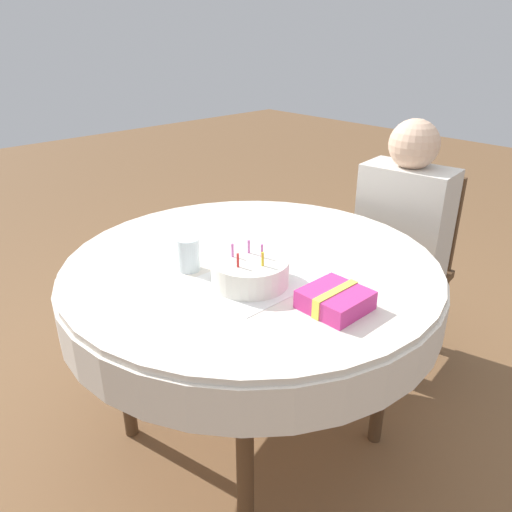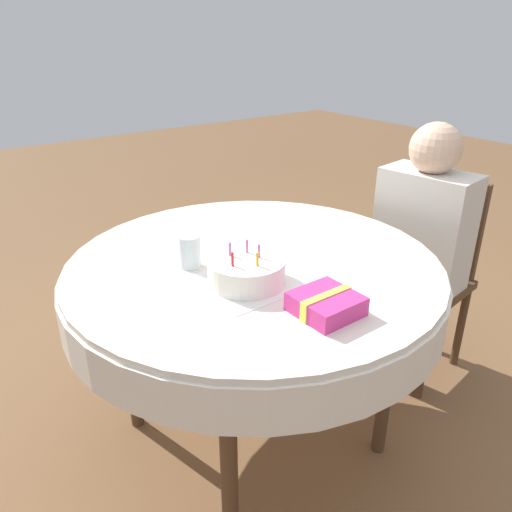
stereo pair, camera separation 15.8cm
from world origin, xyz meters
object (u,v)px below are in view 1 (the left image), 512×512
object	(u,v)px
gift_box	(335,300)
drinking_glass	(189,254)
chair	(404,262)
person	(402,225)
birthday_cake	(250,271)

from	to	relation	value
gift_box	drinking_glass	bearing A→B (deg)	-162.36
chair	drinking_glass	distance (m)	1.18
drinking_glass	gift_box	bearing A→B (deg)	17.64
person	drinking_glass	world-z (taller)	person
chair	person	bearing A→B (deg)	-90.00
gift_box	person	bearing A→B (deg)	110.36
chair	person	size ratio (longest dim) A/B	0.78
birthday_cake	drinking_glass	world-z (taller)	birthday_cake
drinking_glass	birthday_cake	bearing A→B (deg)	21.28
gift_box	birthday_cake	bearing A→B (deg)	-165.20
person	birthday_cake	world-z (taller)	person
chair	birthday_cake	distance (m)	1.09
person	gift_box	bearing A→B (deg)	-77.33
birthday_cake	gift_box	size ratio (longest dim) A/B	1.39
birthday_cake	drinking_glass	bearing A→B (deg)	-158.72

